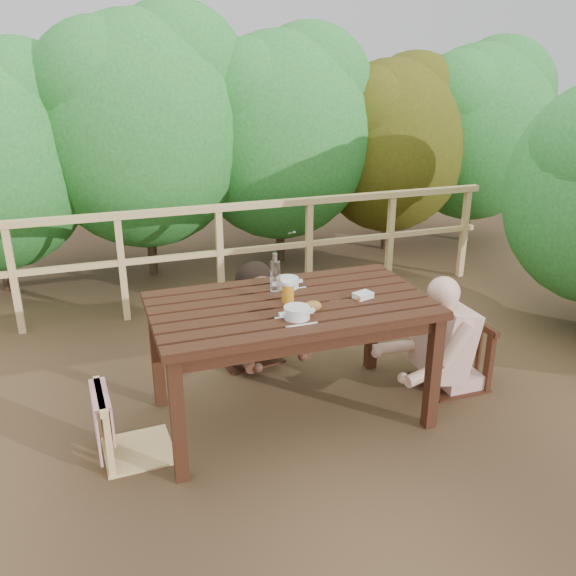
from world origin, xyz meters
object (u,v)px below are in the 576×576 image
object	(u,v)px
chair_right	(455,327)
butter_tub	(363,297)
chair_left	(132,391)
bottle	(275,274)
soup_far	(287,284)
beer_glass	(288,293)
diner_right	(462,295)
bread_roll	(313,306)
soup_near	(297,314)
table	(291,361)
chair_far	(246,304)
woman	(245,281)

from	to	relation	value
chair_right	butter_tub	size ratio (longest dim) A/B	7.48
chair_left	bottle	size ratio (longest dim) A/B	3.07
soup_far	beer_glass	xyz separation A→B (m)	(-0.08, -0.24, 0.03)
diner_right	bread_roll	world-z (taller)	diner_right
bottle	soup_near	bearing A→B (deg)	-91.71
bread_roll	chair_right	bearing A→B (deg)	8.14
diner_right	bottle	xyz separation A→B (m)	(-1.32, 0.19, 0.25)
table	soup_far	size ratio (longest dim) A/B	6.88
bread_roll	butter_tub	xyz separation A→B (m)	(0.37, 0.06, -0.01)
table	chair_left	distance (m)	1.02
chair_far	bottle	xyz separation A→B (m)	(0.01, -0.70, 0.48)
table	beer_glass	size ratio (longest dim) A/B	11.39
chair_right	soup_near	distance (m)	1.39
woman	beer_glass	size ratio (longest dim) A/B	8.44
woman	bread_roll	size ratio (longest dim) A/B	11.41
chair_far	diner_right	world-z (taller)	diner_right
chair_left	soup_near	xyz separation A→B (m)	(0.97, -0.17, 0.43)
bottle	table	bearing A→B (deg)	-79.14
bottle	butter_tub	distance (m)	0.59
table	butter_tub	bearing A→B (deg)	-11.98
chair_left	woman	distance (m)	1.41
chair_far	diner_right	xyz separation A→B (m)	(1.34, -0.88, 0.23)
soup_far	butter_tub	bearing A→B (deg)	-40.72
chair_right	bread_roll	world-z (taller)	chair_right
bottle	woman	bearing A→B (deg)	91.05
chair_left	woman	size ratio (longest dim) A/B	0.66
bread_roll	beer_glass	world-z (taller)	beer_glass
beer_glass	butter_tub	xyz separation A→B (m)	(0.47, -0.10, -0.05)
butter_tub	bottle	bearing A→B (deg)	133.11
chair_left	chair_right	xyz separation A→B (m)	(2.27, 0.09, 0.03)
chair_left	soup_near	bearing A→B (deg)	-102.77
soup_far	bread_roll	bearing A→B (deg)	-86.52
bottle	butter_tub	size ratio (longest dim) A/B	2.29
bread_roll	soup_near	bearing A→B (deg)	-144.96
table	bread_roll	size ratio (longest dim) A/B	15.41
chair_left	beer_glass	world-z (taller)	beer_glass
chair_left	chair_right	size ratio (longest dim) A/B	0.94
table	diner_right	xyz separation A→B (m)	(1.28, 0.01, 0.29)
chair_right	soup_far	world-z (taller)	chair_right
table	soup_near	distance (m)	0.52
chair_right	beer_glass	bearing A→B (deg)	-89.50
soup_near	bottle	size ratio (longest dim) A/B	0.94
chair_right	woman	xyz separation A→B (m)	(-1.31, 0.90, 0.19)
chair_far	soup_near	size ratio (longest dim) A/B	3.55
bottle	diner_right	bearing A→B (deg)	-8.10
diner_right	chair_right	bearing A→B (deg)	90.07
chair_left	diner_right	distance (m)	2.32
diner_right	beer_glass	bearing A→B (deg)	90.49
bottle	butter_tub	bearing A→B (deg)	-30.72
diner_right	bread_roll	size ratio (longest dim) A/B	12.31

